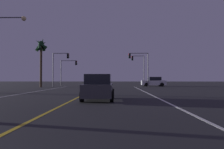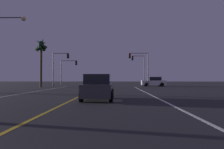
{
  "view_description": "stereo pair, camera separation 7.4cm",
  "coord_description": "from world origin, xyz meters",
  "px_view_note": "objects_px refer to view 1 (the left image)",
  "views": [
    {
      "loc": [
        2.9,
        -0.66,
        1.43
      ],
      "look_at": [
        2.17,
        33.21,
        2.04
      ],
      "focal_mm": 34.87,
      "sensor_mm": 36.0,
      "label": 1
    },
    {
      "loc": [
        2.97,
        -0.66,
        1.43
      ],
      "look_at": [
        2.17,
        33.21,
        2.04
      ],
      "focal_mm": 34.87,
      "sensor_mm": 36.0,
      "label": 2
    }
  ],
  "objects_px": {
    "car_lead_same_lane": "(99,88)",
    "traffic_light_near_left": "(60,62)",
    "traffic_light_far_left": "(69,67)",
    "traffic_light_far_right": "(138,64)",
    "car_crossing_side": "(154,82)",
    "traffic_light_near_right": "(139,62)",
    "palm_tree_left_far": "(41,48)",
    "street_lamp_left_mid": "(5,43)"
  },
  "relations": [
    {
      "from": "car_lead_same_lane",
      "to": "traffic_light_near_left",
      "type": "height_order",
      "value": "traffic_light_near_left"
    },
    {
      "from": "car_lead_same_lane",
      "to": "traffic_light_far_left",
      "type": "bearing_deg",
      "value": 16.04
    },
    {
      "from": "traffic_light_near_left",
      "to": "traffic_light_far_right",
      "type": "relative_size",
      "value": 0.99
    },
    {
      "from": "car_crossing_side",
      "to": "traffic_light_near_right",
      "type": "bearing_deg",
      "value": 21.08
    },
    {
      "from": "traffic_light_far_right",
      "to": "palm_tree_left_far",
      "type": "distance_m",
      "value": 18.91
    },
    {
      "from": "car_lead_same_lane",
      "to": "traffic_light_near_right",
      "type": "relative_size",
      "value": 0.73
    },
    {
      "from": "traffic_light_far_right",
      "to": "palm_tree_left_far",
      "type": "bearing_deg",
      "value": 27.79
    },
    {
      "from": "car_crossing_side",
      "to": "car_lead_same_lane",
      "type": "relative_size",
      "value": 1.0
    },
    {
      "from": "traffic_light_near_right",
      "to": "traffic_light_far_left",
      "type": "relative_size",
      "value": 1.17
    },
    {
      "from": "traffic_light_far_right",
      "to": "street_lamp_left_mid",
      "type": "height_order",
      "value": "street_lamp_left_mid"
    },
    {
      "from": "traffic_light_near_left",
      "to": "car_crossing_side",
      "type": "bearing_deg",
      "value": 3.69
    },
    {
      "from": "traffic_light_far_left",
      "to": "palm_tree_left_far",
      "type": "xyz_separation_m",
      "value": [
        -2.66,
        -8.77,
        2.53
      ]
    },
    {
      "from": "car_lead_same_lane",
      "to": "traffic_light_near_right",
      "type": "xyz_separation_m",
      "value": [
        5.09,
        23.87,
        3.56
      ]
    },
    {
      "from": "car_crossing_side",
      "to": "car_lead_same_lane",
      "type": "height_order",
      "value": "same"
    },
    {
      "from": "traffic_light_far_left",
      "to": "traffic_light_near_right",
      "type": "bearing_deg",
      "value": -22.12
    },
    {
      "from": "traffic_light_far_right",
      "to": "street_lamp_left_mid",
      "type": "distance_m",
      "value": 27.96
    },
    {
      "from": "traffic_light_near_left",
      "to": "street_lamp_left_mid",
      "type": "xyz_separation_m",
      "value": [
        -0.4,
        -18.28,
        0.34
      ]
    },
    {
      "from": "car_crossing_side",
      "to": "palm_tree_left_far",
      "type": "xyz_separation_m",
      "value": [
        -18.98,
        -4.34,
        5.5
      ]
    },
    {
      "from": "traffic_light_far_right",
      "to": "palm_tree_left_far",
      "type": "height_order",
      "value": "palm_tree_left_far"
    },
    {
      "from": "traffic_light_far_right",
      "to": "street_lamp_left_mid",
      "type": "xyz_separation_m",
      "value": [
        -14.7,
        -23.78,
        0.32
      ]
    },
    {
      "from": "traffic_light_near_right",
      "to": "traffic_light_far_right",
      "type": "xyz_separation_m",
      "value": [
        0.44,
        5.5,
        0.01
      ]
    },
    {
      "from": "car_lead_same_lane",
      "to": "palm_tree_left_far",
      "type": "bearing_deg",
      "value": 28.33
    },
    {
      "from": "car_lead_same_lane",
      "to": "street_lamp_left_mid",
      "type": "xyz_separation_m",
      "value": [
        -9.17,
        5.58,
        3.89
      ]
    },
    {
      "from": "car_crossing_side",
      "to": "street_lamp_left_mid",
      "type": "xyz_separation_m",
      "value": [
        -17.05,
        -19.36,
        3.89
      ]
    },
    {
      "from": "traffic_light_near_right",
      "to": "traffic_light_far_left",
      "type": "xyz_separation_m",
      "value": [
        -13.53,
        5.5,
        -0.58
      ]
    },
    {
      "from": "car_crossing_side",
      "to": "traffic_light_near_right",
      "type": "height_order",
      "value": "traffic_light_near_right"
    },
    {
      "from": "palm_tree_left_far",
      "to": "traffic_light_near_right",
      "type": "bearing_deg",
      "value": 11.4
    },
    {
      "from": "car_crossing_side",
      "to": "traffic_light_near_left",
      "type": "bearing_deg",
      "value": 3.69
    },
    {
      "from": "street_lamp_left_mid",
      "to": "traffic_light_near_right",
      "type": "bearing_deg",
      "value": 52.05
    },
    {
      "from": "car_crossing_side",
      "to": "traffic_light_far_right",
      "type": "xyz_separation_m",
      "value": [
        -2.35,
        4.43,
        3.57
      ]
    },
    {
      "from": "traffic_light_far_right",
      "to": "traffic_light_near_right",
      "type": "bearing_deg",
      "value": 85.4
    },
    {
      "from": "traffic_light_far_right",
      "to": "palm_tree_left_far",
      "type": "relative_size",
      "value": 0.74
    },
    {
      "from": "traffic_light_near_right",
      "to": "car_crossing_side",
      "type": "bearing_deg",
      "value": -158.92
    },
    {
      "from": "traffic_light_near_left",
      "to": "street_lamp_left_mid",
      "type": "relative_size",
      "value": 0.82
    },
    {
      "from": "traffic_light_near_left",
      "to": "traffic_light_far_right",
      "type": "xyz_separation_m",
      "value": [
        14.3,
        5.5,
        0.02
      ]
    },
    {
      "from": "traffic_light_far_left",
      "to": "palm_tree_left_far",
      "type": "relative_size",
      "value": 0.63
    },
    {
      "from": "palm_tree_left_far",
      "to": "car_crossing_side",
      "type": "bearing_deg",
      "value": 12.88
    },
    {
      "from": "car_crossing_side",
      "to": "traffic_light_far_left",
      "type": "xyz_separation_m",
      "value": [
        -16.32,
        4.43,
        2.98
      ]
    },
    {
      "from": "car_lead_same_lane",
      "to": "traffic_light_far_right",
      "type": "relative_size",
      "value": 0.72
    },
    {
      "from": "traffic_light_near_right",
      "to": "traffic_light_far_left",
      "type": "distance_m",
      "value": 14.62
    },
    {
      "from": "traffic_light_far_left",
      "to": "traffic_light_far_right",
      "type": "bearing_deg",
      "value": 0.0
    },
    {
      "from": "traffic_light_near_right",
      "to": "car_lead_same_lane",
      "type": "bearing_deg",
      "value": 77.96
    }
  ]
}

